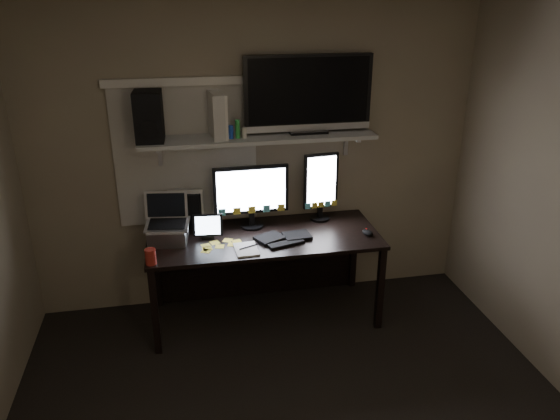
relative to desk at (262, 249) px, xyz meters
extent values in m
plane|color=#726452|center=(0.00, 0.25, 0.70)|extent=(3.60, 0.00, 3.60)
cube|color=beige|center=(-0.55, 0.24, 0.75)|extent=(1.10, 0.02, 1.10)
cube|color=black|center=(0.00, -0.12, 0.16)|extent=(1.80, 0.75, 0.03)
cube|color=black|center=(0.00, 0.23, -0.20)|extent=(1.80, 0.02, 0.70)
cube|color=black|center=(-0.86, -0.46, -0.20)|extent=(0.05, 0.05, 0.70)
cube|color=black|center=(0.86, -0.46, -0.20)|extent=(0.05, 0.05, 0.70)
cube|color=black|center=(-0.86, 0.21, -0.20)|extent=(0.05, 0.05, 0.70)
cube|color=black|center=(0.86, 0.21, -0.20)|extent=(0.05, 0.05, 0.70)
cube|color=#A4A4A0|center=(0.00, 0.08, 0.91)|extent=(1.80, 0.35, 0.03)
cube|color=black|center=(-0.07, 0.07, 0.44)|extent=(0.60, 0.07, 0.52)
cube|color=black|center=(0.51, 0.11, 0.47)|extent=(0.29, 0.09, 0.58)
cube|color=black|center=(0.14, -0.21, 0.19)|extent=(0.46, 0.28, 0.03)
ellipsoid|color=black|center=(0.80, -0.26, 0.20)|extent=(0.09, 0.12, 0.04)
cube|color=silver|center=(-0.17, -0.35, 0.18)|extent=(0.18, 0.24, 0.01)
cube|color=black|center=(-0.43, -0.08, 0.28)|extent=(0.24, 0.12, 0.20)
cube|color=black|center=(-0.58, 0.17, 0.33)|extent=(0.27, 0.18, 0.31)
cube|color=silver|center=(-0.73, -0.10, 0.36)|extent=(0.36, 0.30, 0.36)
cylinder|color=maroon|center=(-0.85, -0.43, 0.23)|extent=(0.09, 0.09, 0.11)
cube|color=black|center=(0.39, 0.11, 1.22)|extent=(0.98, 0.18, 0.59)
cube|color=beige|center=(-0.30, 0.09, 1.09)|extent=(0.13, 0.29, 0.33)
cube|color=black|center=(-0.80, 0.08, 1.11)|extent=(0.21, 0.25, 0.36)
camera|label=1|loc=(-0.61, -3.93, 1.99)|focal=35.00mm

